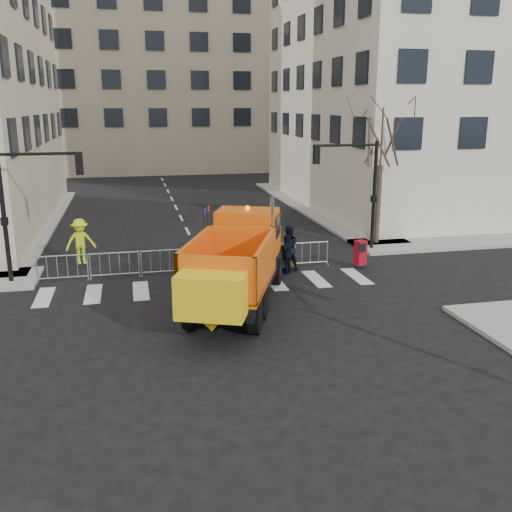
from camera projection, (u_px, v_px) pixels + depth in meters
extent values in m
plane|color=black|center=(240.00, 339.00, 17.71)|extent=(120.00, 120.00, 0.00)
cube|color=gray|center=(205.00, 264.00, 25.71)|extent=(64.00, 5.00, 0.15)
cube|color=tan|center=(151.00, 59.00, 63.68)|extent=(30.00, 18.00, 24.00)
cylinder|color=black|center=(4.00, 219.00, 22.42)|extent=(0.18, 0.18, 5.40)
cylinder|color=black|center=(374.00, 197.00, 27.75)|extent=(0.18, 0.18, 5.40)
cube|color=black|center=(238.00, 279.00, 20.54)|extent=(4.82, 7.55, 0.45)
cylinder|color=black|center=(225.00, 269.00, 23.29)|extent=(0.73, 1.15, 1.10)
cylinder|color=black|center=(276.00, 271.00, 22.96)|extent=(0.73, 1.15, 1.10)
cylinder|color=black|center=(201.00, 300.00, 19.56)|extent=(0.73, 1.15, 1.10)
cylinder|color=black|center=(262.00, 303.00, 19.24)|extent=(0.73, 1.15, 1.10)
cylinder|color=black|center=(191.00, 313.00, 18.32)|extent=(0.73, 1.15, 1.10)
cylinder|color=black|center=(255.00, 317.00, 18.00)|extent=(0.73, 1.15, 1.10)
cube|color=#D7540B|center=(253.00, 240.00, 23.41)|extent=(2.55, 2.27, 1.00)
cube|color=#D7540B|center=(248.00, 233.00, 22.02)|extent=(2.73, 2.34, 1.80)
cylinder|color=silver|center=(272.00, 229.00, 21.05)|extent=(0.14, 0.14, 2.40)
cube|color=#D7540B|center=(230.00, 262.00, 18.93)|extent=(3.96, 5.02, 1.65)
cube|color=yellow|center=(211.00, 296.00, 16.43)|extent=(2.23, 1.67, 1.30)
cube|color=brown|center=(260.00, 253.00, 25.29)|extent=(3.19, 1.73, 1.12)
imported|color=black|center=(258.00, 253.00, 24.54)|extent=(0.69, 0.51, 1.73)
imported|color=black|center=(288.00, 248.00, 24.78)|extent=(1.02, 0.81, 2.00)
imported|color=black|center=(287.00, 254.00, 24.35)|extent=(1.02, 1.00, 1.72)
imported|color=#C7DF1A|center=(80.00, 241.00, 25.29)|extent=(1.47, 1.07, 2.04)
cube|color=maroon|center=(360.00, 253.00, 25.23)|extent=(0.55, 0.52, 1.10)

